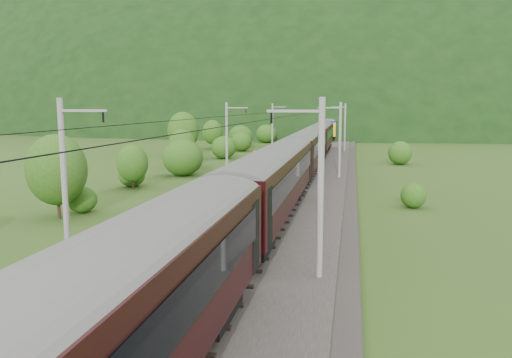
# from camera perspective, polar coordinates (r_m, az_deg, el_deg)

# --- Properties ---
(ground) EXTENTS (600.00, 600.00, 0.00)m
(ground) POSITION_cam_1_polar(r_m,az_deg,el_deg) (24.33, -7.81, -10.72)
(ground) COLOR #2F4A17
(ground) RESTS_ON ground
(railbed) EXTENTS (14.00, 220.00, 0.30)m
(railbed) POSITION_cam_1_polar(r_m,az_deg,el_deg) (33.53, -2.31, -5.04)
(railbed) COLOR #38332D
(railbed) RESTS_ON ground
(track_left) EXTENTS (2.40, 220.00, 0.27)m
(track_left) POSITION_cam_1_polar(r_m,az_deg,el_deg) (34.10, -6.25, -4.47)
(track_left) COLOR brown
(track_left) RESTS_ON railbed
(track_right) EXTENTS (2.40, 220.00, 0.27)m
(track_right) POSITION_cam_1_polar(r_m,az_deg,el_deg) (33.03, 1.76, -4.85)
(track_right) COLOR brown
(track_right) RESTS_ON railbed
(catenary_left) EXTENTS (2.54, 192.28, 8.00)m
(catenary_left) POSITION_cam_1_polar(r_m,az_deg,el_deg) (55.55, -3.29, 4.83)
(catenary_left) COLOR gray
(catenary_left) RESTS_ON railbed
(catenary_right) EXTENTS (2.54, 192.28, 8.00)m
(catenary_right) POSITION_cam_1_polar(r_m,az_deg,el_deg) (53.87, 9.48, 4.62)
(catenary_right) COLOR gray
(catenary_right) RESTS_ON railbed
(overhead_wires) EXTENTS (4.83, 198.00, 0.03)m
(overhead_wires) POSITION_cam_1_polar(r_m,az_deg,el_deg) (32.63, -2.38, 6.92)
(overhead_wires) COLOR black
(overhead_wires) RESTS_ON ground
(mountain_main) EXTENTS (504.00, 360.00, 244.00)m
(mountain_main) POSITION_cam_1_polar(r_m,az_deg,el_deg) (281.95, 9.49, 6.66)
(mountain_main) COLOR black
(mountain_main) RESTS_ON ground
(mountain_ridge) EXTENTS (336.00, 280.00, 132.00)m
(mountain_ridge) POSITION_cam_1_polar(r_m,az_deg,el_deg) (346.18, -10.74, 6.93)
(mountain_ridge) COLOR black
(mountain_ridge) RESTS_ON ground
(train) EXTENTS (3.20, 154.34, 5.58)m
(train) POSITION_cam_1_polar(r_m,az_deg,el_deg) (44.89, 4.37, 3.03)
(train) COLOR black
(train) RESTS_ON ground
(hazard_post_near) EXTENTS (0.16, 0.16, 1.51)m
(hazard_post_near) POSITION_cam_1_polar(r_m,az_deg,el_deg) (79.32, 5.20, 3.38)
(hazard_post_near) COLOR red
(hazard_post_near) RESTS_ON railbed
(hazard_post_far) EXTENTS (0.18, 0.18, 1.65)m
(hazard_post_far) POSITION_cam_1_polar(r_m,az_deg,el_deg) (65.85, 4.95, 2.43)
(hazard_post_far) COLOR red
(hazard_post_far) RESTS_ON railbed
(signal) EXTENTS (0.23, 0.23, 2.10)m
(signal) POSITION_cam_1_polar(r_m,az_deg,el_deg) (61.85, -0.20, 2.45)
(signal) COLOR black
(signal) RESTS_ON railbed
(vegetation_left) EXTENTS (12.38, 149.25, 6.99)m
(vegetation_left) POSITION_cam_1_polar(r_m,az_deg,el_deg) (55.20, -12.28, 2.55)
(vegetation_left) COLOR #2A5115
(vegetation_left) RESTS_ON ground
(vegetation_right) EXTENTS (6.13, 88.84, 2.86)m
(vegetation_right) POSITION_cam_1_polar(r_m,az_deg,el_deg) (35.08, 19.80, -3.10)
(vegetation_right) COLOR #2A5115
(vegetation_right) RESTS_ON ground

